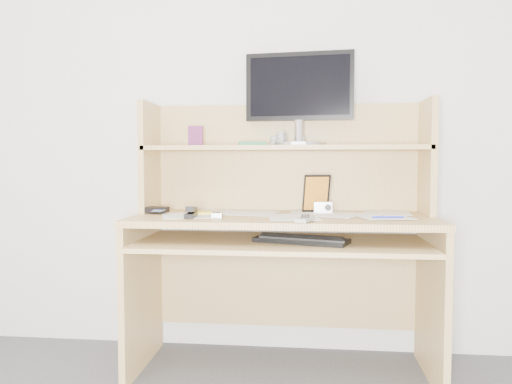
# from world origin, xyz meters

# --- Properties ---
(back_wall) EXTENTS (3.60, 0.04, 2.50)m
(back_wall) POSITION_xyz_m (0.00, 1.80, 1.25)
(back_wall) COLOR silver
(back_wall) RESTS_ON floor
(desk) EXTENTS (1.40, 0.70, 1.30)m
(desk) POSITION_xyz_m (0.00, 1.56, 0.69)
(desk) COLOR tan
(desk) RESTS_ON floor
(paper_clutter) EXTENTS (1.32, 0.54, 0.01)m
(paper_clutter) POSITION_xyz_m (0.00, 1.48, 0.75)
(paper_clutter) COLOR white
(paper_clutter) RESTS_ON desk
(keyboard) EXTENTS (0.43, 0.26, 0.03)m
(keyboard) POSITION_xyz_m (0.09, 1.32, 0.66)
(keyboard) COLOR black
(keyboard) RESTS_ON desk
(tv_remote) EXTENTS (0.08, 0.17, 0.02)m
(tv_remote) POSITION_xyz_m (0.11, 1.23, 0.76)
(tv_remote) COLOR #9C9D97
(tv_remote) RESTS_ON paper_clutter
(flip_phone) EXTENTS (0.05, 0.09, 0.02)m
(flip_phone) POSITION_xyz_m (-0.29, 1.36, 0.77)
(flip_phone) COLOR #B2B2B4
(flip_phone) RESTS_ON paper_clutter
(stapler) EXTENTS (0.05, 0.15, 0.04)m
(stapler) POSITION_xyz_m (-0.41, 1.35, 0.78)
(stapler) COLOR black
(stapler) RESTS_ON paper_clutter
(wallet) EXTENTS (0.11, 0.10, 0.03)m
(wallet) POSITION_xyz_m (-0.62, 1.52, 0.77)
(wallet) COLOR black
(wallet) RESTS_ON paper_clutter
(sticky_note_pad) EXTENTS (0.12, 0.12, 0.01)m
(sticky_note_pad) POSITION_xyz_m (-0.39, 1.51, 0.76)
(sticky_note_pad) COLOR #FFEB43
(sticky_note_pad) RESTS_ON desk
(digital_camera) EXTENTS (0.09, 0.04, 0.05)m
(digital_camera) POSITION_xyz_m (0.19, 1.57, 0.78)
(digital_camera) COLOR #BCBCBE
(digital_camera) RESTS_ON paper_clutter
(game_case) EXTENTS (0.13, 0.06, 0.18)m
(game_case) POSITION_xyz_m (0.16, 1.60, 0.85)
(game_case) COLOR black
(game_case) RESTS_ON paper_clutter
(blue_pen) EXTENTS (0.14, 0.03, 0.01)m
(blue_pen) POSITION_xyz_m (0.47, 1.37, 0.76)
(blue_pen) COLOR #1B2CCD
(blue_pen) RESTS_ON paper_clutter
(card_box) EXTENTS (0.07, 0.03, 0.10)m
(card_box) POSITION_xyz_m (-0.45, 1.62, 1.13)
(card_box) COLOR maroon
(card_box) RESTS_ON desk
(shelf_book) EXTENTS (0.16, 0.20, 0.02)m
(shelf_book) POSITION_xyz_m (-0.16, 1.61, 1.09)
(shelf_book) COLOR #358444
(shelf_book) RESTS_ON desk
(chip_stack_a) EXTENTS (0.04, 0.04, 0.05)m
(chip_stack_a) POSITION_xyz_m (-0.05, 1.61, 1.11)
(chip_stack_a) COLOR black
(chip_stack_a) RESTS_ON desk
(chip_stack_b) EXTENTS (0.05, 0.05, 0.06)m
(chip_stack_b) POSITION_xyz_m (-0.01, 1.66, 1.11)
(chip_stack_b) COLOR silver
(chip_stack_b) RESTS_ON desk
(chip_stack_c) EXTENTS (0.05, 0.05, 0.05)m
(chip_stack_c) POSITION_xyz_m (0.08, 1.67, 1.11)
(chip_stack_c) COLOR black
(chip_stack_c) RESTS_ON desk
(chip_stack_d) EXTENTS (0.04, 0.04, 0.07)m
(chip_stack_d) POSITION_xyz_m (-0.02, 1.60, 1.12)
(chip_stack_d) COLOR white
(chip_stack_d) RESTS_ON desk
(monitor) EXTENTS (0.54, 0.27, 0.47)m
(monitor) POSITION_xyz_m (0.07, 1.68, 1.33)
(monitor) COLOR #A2A2A7
(monitor) RESTS_ON desk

